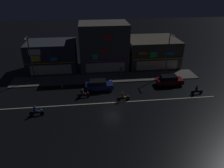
{
  "coord_description": "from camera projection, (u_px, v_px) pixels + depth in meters",
  "views": [
    {
      "loc": [
        -2.91,
        -25.39,
        15.87
      ],
      "look_at": [
        0.35,
        2.7,
        1.62
      ],
      "focal_mm": 33.48,
      "sensor_mm": 36.0,
      "label": 1
    }
  ],
  "objects": [
    {
      "name": "motorcycle_opposite_lane",
      "position": [
        83.0,
        94.0,
        31.03
      ],
      "size": [
        1.9,
        0.6,
        1.52
      ],
      "rotation": [
        0.0,
        0.0,
        -0.11
      ],
      "color": "black",
      "rests_on": "ground"
    },
    {
      "name": "motorcycle_following",
      "position": [
        197.0,
        90.0,
        31.95
      ],
      "size": [
        1.9,
        0.6,
        1.52
      ],
      "rotation": [
        0.0,
        0.0,
        0.1
      ],
      "color": "black",
      "rests_on": "ground"
    },
    {
      "name": "lane_divider_stripe",
      "position": [
        112.0,
        103.0,
        29.96
      ],
      "size": [
        31.06,
        0.16,
        0.01
      ],
      "primitive_type": "cube",
      "color": "beige",
      "rests_on": "ground"
    },
    {
      "name": "ground_plane",
      "position": [
        112.0,
        103.0,
        29.97
      ],
      "size": [
        140.0,
        140.0,
        0.0
      ],
      "primitive_type": "plane",
      "color": "black"
    },
    {
      "name": "streetlamp_mid",
      "position": [
        169.0,
        51.0,
        36.36
      ],
      "size": [
        0.44,
        1.64,
        7.61
      ],
      "color": "#47494C",
      "rests_on": "sidewalk_far"
    },
    {
      "name": "sidewalk_far",
      "position": [
        106.0,
        78.0,
        37.26
      ],
      "size": [
        32.69,
        3.97,
        0.14
      ],
      "primitive_type": "cube",
      "color": "#5B5954",
      "rests_on": "ground"
    },
    {
      "name": "motorcycle_lead",
      "position": [
        36.0,
        111.0,
        26.9
      ],
      "size": [
        1.9,
        0.6,
        1.52
      ],
      "rotation": [
        0.0,
        0.0,
        3.28
      ],
      "color": "black",
      "rests_on": "ground"
    },
    {
      "name": "parked_car_near_kerb",
      "position": [
        99.0,
        85.0,
        33.04
      ],
      "size": [
        4.3,
        1.98,
        1.67
      ],
      "color": "navy",
      "rests_on": "ground"
    },
    {
      "name": "pedestrian_on_sidewalk",
      "position": [
        121.0,
        72.0,
        37.31
      ],
      "size": [
        0.38,
        0.38,
        1.93
      ],
      "rotation": [
        0.0,
        0.0,
        6.03
      ],
      "color": "brown",
      "rests_on": "sidewalk_far"
    },
    {
      "name": "parked_car_trailing",
      "position": [
        169.0,
        80.0,
        34.64
      ],
      "size": [
        4.3,
        1.98,
        1.67
      ],
      "color": "maroon",
      "rests_on": "ground"
    },
    {
      "name": "traffic_cone",
      "position": [
        62.0,
        86.0,
        34.15
      ],
      "size": [
        0.36,
        0.36,
        0.55
      ],
      "primitive_type": "cone",
      "color": "orange",
      "rests_on": "ground"
    },
    {
      "name": "storefront_left_block",
      "position": [
        104.0,
        46.0,
        39.9
      ],
      "size": [
        8.99,
        6.52,
        8.8
      ],
      "color": "#56514C",
      "rests_on": "ground"
    },
    {
      "name": "storefront_center_block",
      "position": [
        151.0,
        51.0,
        42.59
      ],
      "size": [
        9.88,
        8.55,
        5.32
      ],
      "color": "#4C443A",
      "rests_on": "ground"
    },
    {
      "name": "streetlamp_west",
      "position": [
        30.0,
        56.0,
        34.18
      ],
      "size": [
        0.44,
        1.64,
        7.69
      ],
      "color": "#47494C",
      "rests_on": "sidewalk_far"
    },
    {
      "name": "storefront_right_block",
      "position": [
        52.0,
        56.0,
        39.62
      ],
      "size": [
        9.08,
        6.51,
        5.56
      ],
      "color": "#2D333D",
      "rests_on": "ground"
    },
    {
      "name": "motorcycle_trailing_far",
      "position": [
        123.0,
        97.0,
        30.16
      ],
      "size": [
        1.9,
        0.6,
        1.52
      ],
      "rotation": [
        0.0,
        0.0,
        0.09
      ],
      "color": "black",
      "rests_on": "ground"
    }
  ]
}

